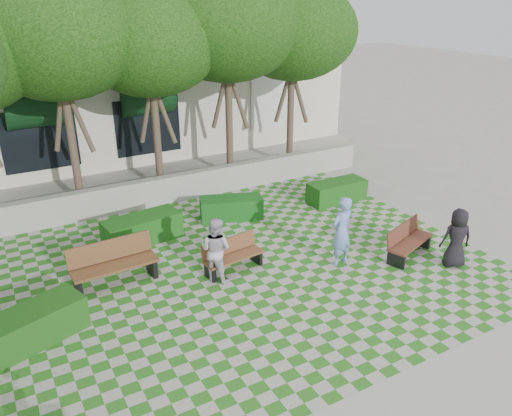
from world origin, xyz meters
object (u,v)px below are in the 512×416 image
hedge_west (31,326)px  person_dark (457,238)px  person_blue (341,231)px  bench_east (408,241)px  bench_mid (232,256)px  hedge_midright (231,208)px  hedge_east (337,191)px  person_white (216,249)px  hedge_midleft (142,229)px  bench_west (114,264)px

hedge_west → person_dark: bearing=-11.7°
person_blue → person_dark: person_blue is taller
bench_east → hedge_west: bench_east is taller
bench_mid → person_blue: size_ratio=0.87×
hedge_midright → hedge_west: bearing=-151.3°
person_blue → bench_mid: bearing=-33.8°
bench_mid → person_blue: person_blue is taller
hedge_east → hedge_west: bearing=-163.8°
hedge_midright → person_blue: 4.13m
bench_mid → person_white: bearing=-166.5°
hedge_west → person_dark: (9.83, -2.03, 0.42)m
hedge_midleft → hedge_midright: bearing=3.6°
bench_mid → bench_west: bearing=156.3°
hedge_east → hedge_midleft: size_ratio=0.93×
hedge_midright → person_blue: (1.16, -3.91, 0.60)m
hedge_midleft → person_white: 3.03m
bench_mid → hedge_west: bearing=179.9°
hedge_west → person_white: (4.24, 0.36, 0.45)m
hedge_west → person_blue: size_ratio=1.12×
bench_west → hedge_midleft: bearing=52.8°
bench_east → bench_mid: bench_east is taller
hedge_west → hedge_east: bearing=16.2°
hedge_midleft → person_blue: (4.05, -3.73, 0.56)m
bench_east → person_white: 5.16m
bench_east → bench_west: 7.57m
bench_east → person_dark: (0.65, -0.96, 0.36)m
bench_east → person_blue: 1.98m
bench_mid → person_dark: bearing=-34.0°
bench_west → hedge_midright: (4.15, 1.99, -0.18)m
hedge_midright → person_white: (-1.94, -3.03, 0.49)m
bench_east → hedge_midleft: bearing=125.5°
hedge_west → person_dark: person_dark is taller
hedge_midleft → person_white: bearing=-71.6°
bench_east → hedge_west: (-9.18, 1.07, -0.06)m
hedge_midleft → bench_east: bearing=-36.0°
bench_mid → person_dark: size_ratio=1.03×
bench_east → hedge_midright: bearing=105.4°
bench_east → hedge_east: (0.69, 3.93, -0.08)m
hedge_midright → hedge_midleft: size_ratio=0.89×
hedge_east → person_dark: size_ratio=1.27×
bench_mid → hedge_midleft: bench_mid is taller
bench_east → hedge_midleft: (-5.89, 4.28, -0.05)m
bench_west → bench_east: bearing=-21.3°
hedge_east → hedge_midright: (-3.69, 0.53, -0.02)m
hedge_midleft → person_blue: person_blue is taller
hedge_west → bench_east: bearing=-6.7°
hedge_east → person_white: person_white is taller
hedge_midright → hedge_west: 7.05m
hedge_midright → hedge_midleft: bearing=-176.4°
bench_west → hedge_east: (7.84, 1.46, -0.16)m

